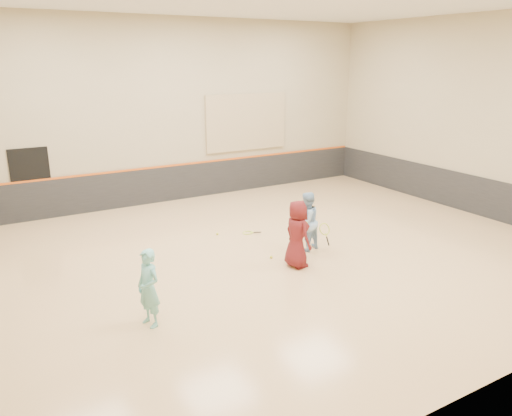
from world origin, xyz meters
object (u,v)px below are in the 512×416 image
instructor (306,222)px  spare_racket (248,232)px  girl (149,288)px  young_man (297,234)px

instructor → spare_racket: instructor is taller
girl → young_man: bearing=85.3°
instructor → spare_racket: 2.09m
young_man → spare_racket: bearing=-6.6°
girl → instructor: (4.65, 1.60, 0.02)m
instructor → spare_racket: size_ratio=2.41×
girl → instructor: 4.92m
young_man → spare_racket: 2.70m
girl → young_man: size_ratio=0.92×
spare_racket → young_man: bearing=-93.1°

